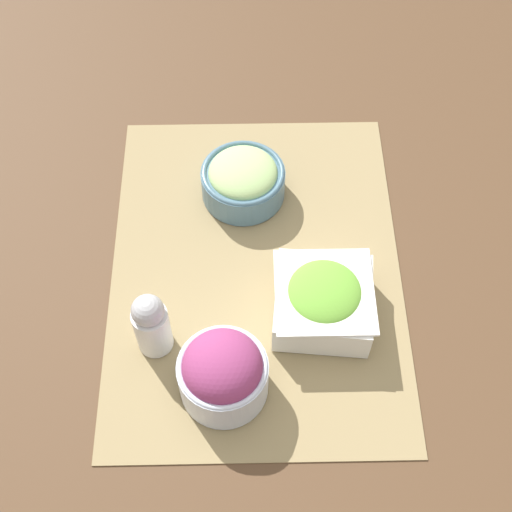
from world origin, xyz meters
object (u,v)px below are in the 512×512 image
(onion_bowl, at_px, (223,372))
(pepper_shaker, at_px, (151,324))
(lettuce_bowl, at_px, (323,300))
(cucumber_bowl, at_px, (243,179))

(onion_bowl, xyz_separation_m, pepper_shaker, (0.06, 0.09, 0.01))
(lettuce_bowl, relative_size, pepper_shaker, 1.26)
(cucumber_bowl, bearing_deg, onion_bowl, 175.06)
(pepper_shaker, bearing_deg, lettuce_bowl, -79.56)
(onion_bowl, bearing_deg, pepper_shaker, 54.42)
(lettuce_bowl, height_order, pepper_shaker, pepper_shaker)
(cucumber_bowl, xyz_separation_m, onion_bowl, (-0.31, 0.03, 0.01))
(lettuce_bowl, xyz_separation_m, onion_bowl, (-0.10, 0.13, 0.01))
(onion_bowl, bearing_deg, lettuce_bowl, -51.10)
(cucumber_bowl, bearing_deg, pepper_shaker, 154.57)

